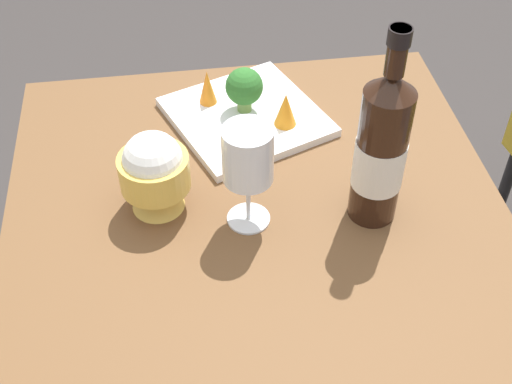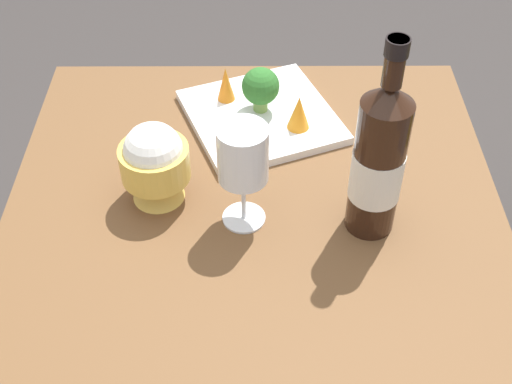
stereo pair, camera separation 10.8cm
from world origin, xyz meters
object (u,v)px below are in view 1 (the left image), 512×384
object	(u,v)px
rice_bowl	(154,171)
serving_plate	(246,117)
broccoli_floret	(244,87)
wine_glass	(248,158)
carrot_garnish_right	(207,87)
carrot_garnish_left	(286,109)
wine_bottle	(381,149)

from	to	relation	value
rice_bowl	serving_plate	bearing A→B (deg)	-130.19
serving_plate	broccoli_floret	world-z (taller)	broccoli_floret
rice_bowl	serving_plate	xyz separation A→B (m)	(-0.17, -0.20, -0.07)
wine_glass	serving_plate	bearing A→B (deg)	-96.75
carrot_garnish_right	broccoli_floret	bearing A→B (deg)	152.00
carrot_garnish_left	wine_bottle	bearing A→B (deg)	114.33
wine_bottle	wine_glass	size ratio (longest dim) A/B	1.85
broccoli_floret	carrot_garnish_right	size ratio (longest dim) A/B	1.28
wine_bottle	carrot_garnish_right	world-z (taller)	wine_bottle
wine_bottle	broccoli_floret	bearing A→B (deg)	-58.60
serving_plate	carrot_garnish_left	bearing A→B (deg)	148.39
rice_bowl	carrot_garnish_right	bearing A→B (deg)	-112.92
broccoli_floret	carrot_garnish_right	bearing A→B (deg)	-28.00
wine_bottle	broccoli_floret	size ratio (longest dim) A/B	3.85
rice_bowl	carrot_garnish_right	xyz separation A→B (m)	(-0.10, -0.24, -0.02)
wine_glass	serving_plate	distance (m)	0.28
carrot_garnish_left	rice_bowl	bearing A→B (deg)	34.30
wine_glass	broccoli_floret	distance (m)	0.27
rice_bowl	carrot_garnish_left	xyz separation A→B (m)	(-0.23, -0.16, -0.03)
wine_bottle	rice_bowl	bearing A→B (deg)	-10.64
wine_bottle	broccoli_floret	world-z (taller)	wine_bottle
broccoli_floret	carrot_garnish_left	bearing A→B (deg)	142.37
serving_plate	broccoli_floret	xyz separation A→B (m)	(0.00, -0.01, 0.06)
wine_bottle	carrot_garnish_right	distance (m)	0.39
serving_plate	carrot_garnish_right	size ratio (longest dim) A/B	4.86
broccoli_floret	serving_plate	bearing A→B (deg)	97.02
serving_plate	broccoli_floret	size ratio (longest dim) A/B	3.78
serving_plate	carrot_garnish_left	xyz separation A→B (m)	(-0.07, 0.04, 0.04)
wine_glass	carrot_garnish_left	size ratio (longest dim) A/B	2.78
rice_bowl	serving_plate	size ratio (longest dim) A/B	0.44
wine_bottle	wine_glass	world-z (taller)	wine_bottle
carrot_garnish_left	carrot_garnish_right	distance (m)	0.16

